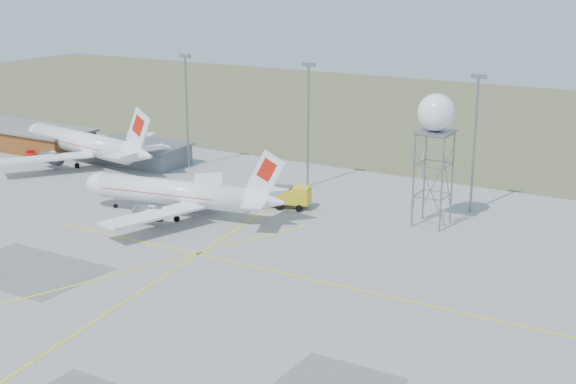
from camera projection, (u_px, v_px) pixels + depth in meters
The scene contains 12 objects.
ground at pixel (50, 361), 74.43m from camera, with size 400.00×400.00×0.00m, color #A09F9A.
grass_strip at pixel (498, 121), 189.96m from camera, with size 400.00×120.00×0.03m, color #525E33.
building_orange at pixel (19, 136), 162.16m from camera, with size 33.00×12.00×4.30m.
building_grey at pixel (139, 153), 149.00m from camera, with size 19.00×10.00×3.90m.
mast_a at pixel (186, 102), 142.96m from camera, with size 2.20×0.50×20.50m.
mast_b at pixel (308, 115), 130.58m from camera, with size 2.20×0.50×20.50m.
mast_c at pixel (475, 132), 116.71m from camera, with size 2.20×0.50×20.50m.
airliner_main at pixel (177, 193), 116.90m from camera, with size 32.56×31.30×11.10m.
airliner_far at pixel (84, 144), 147.68m from camera, with size 36.36×34.97×12.39m.
radar_tower at pixel (434, 153), 110.75m from camera, with size 5.17×5.17×18.73m.
fire_truck at pixel (284, 197), 121.44m from camera, with size 9.01×5.22×3.42m.
baggage_tug at pixel (30, 156), 152.26m from camera, with size 2.54×2.38×1.67m.
Camera 1 is at (53.64, -46.39, 35.32)m, focal length 50.00 mm.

